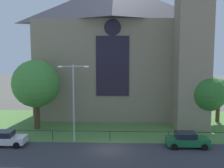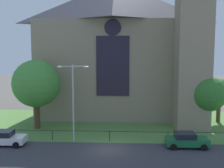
# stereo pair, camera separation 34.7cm
# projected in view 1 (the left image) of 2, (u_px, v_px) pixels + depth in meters

# --- Properties ---
(ground) EXTENTS (160.00, 160.00, 0.00)m
(ground) POSITION_uv_depth(u_px,v_px,m) (113.00, 123.00, 36.58)
(ground) COLOR #56544C
(road_asphalt) EXTENTS (120.00, 8.00, 0.01)m
(road_asphalt) POSITION_uv_depth(u_px,v_px,m) (108.00, 157.00, 24.67)
(road_asphalt) COLOR #38383D
(road_asphalt) RESTS_ON ground
(grass_verge) EXTENTS (120.00, 20.00, 0.01)m
(grass_verge) POSITION_uv_depth(u_px,v_px,m) (112.00, 127.00, 34.59)
(grass_verge) COLOR #517F3D
(grass_verge) RESTS_ON ground
(church_building) EXTENTS (23.20, 16.20, 26.00)m
(church_building) POSITION_uv_depth(u_px,v_px,m) (119.00, 48.00, 41.20)
(church_building) COLOR gray
(church_building) RESTS_ON ground
(iron_railing) EXTENTS (24.94, 0.07, 1.13)m
(iron_railing) POSITION_uv_depth(u_px,v_px,m) (110.00, 133.00, 29.03)
(iron_railing) COLOR black
(iron_railing) RESTS_ON ground
(tree_right_near) EXTENTS (4.33, 4.33, 6.68)m
(tree_right_near) POSITION_uv_depth(u_px,v_px,m) (208.00, 94.00, 33.06)
(tree_right_near) COLOR #4C3823
(tree_right_near) RESTS_ON ground
(tree_right_far) EXTENTS (3.65, 3.65, 5.95)m
(tree_right_far) POSITION_uv_depth(u_px,v_px,m) (219.00, 92.00, 37.04)
(tree_right_far) COLOR #4C3823
(tree_right_far) RESTS_ON ground
(tree_left_near) EXTENTS (5.88, 5.88, 8.64)m
(tree_left_near) POSITION_uv_depth(u_px,v_px,m) (36.00, 84.00, 33.44)
(tree_left_near) COLOR #4C3823
(tree_left_near) RESTS_ON ground
(streetlamp_near) EXTENTS (3.37, 0.26, 8.27)m
(streetlamp_near) POSITION_uv_depth(u_px,v_px,m) (74.00, 93.00, 28.57)
(streetlamp_near) COLOR #B2B2B7
(streetlamp_near) RESTS_ON ground
(parked_car_white) EXTENTS (4.24, 2.11, 1.51)m
(parked_car_white) POSITION_uv_depth(u_px,v_px,m) (5.00, 138.00, 27.75)
(parked_car_white) COLOR silver
(parked_car_white) RESTS_ON ground
(parked_car_green) EXTENTS (4.21, 2.04, 1.51)m
(parked_car_green) POSITION_uv_depth(u_px,v_px,m) (187.00, 140.00, 27.29)
(parked_car_green) COLOR #196033
(parked_car_green) RESTS_ON ground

